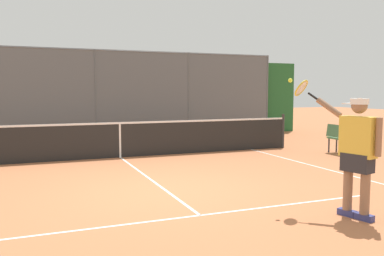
{
  "coord_description": "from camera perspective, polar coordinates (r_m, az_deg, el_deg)",
  "views": [
    {
      "loc": [
        2.24,
        6.91,
        1.8
      ],
      "look_at": [
        -0.8,
        -0.7,
        1.05
      ],
      "focal_mm": 38.08,
      "sensor_mm": 36.0,
      "label": 1
    }
  ],
  "objects": [
    {
      "name": "ground_plane",
      "position": [
        7.49,
        -3.75,
        -8.69
      ],
      "size": [
        60.0,
        60.0,
        0.0
      ],
      "primitive_type": "plane",
      "color": "#B76B42"
    },
    {
      "name": "courtside_bench",
      "position": [
        12.17,
        20.75,
        -1.2
      ],
      "size": [
        0.4,
        1.3,
        0.84
      ],
      "rotation": [
        0.0,
        0.0,
        1.57
      ],
      "color": "#477A51",
      "rests_on": "ground"
    },
    {
      "name": "court_line_markings",
      "position": [
        5.78,
        2.25,
        -12.89
      ],
      "size": [
        8.18,
        10.14,
        0.01
      ],
      "color": "white",
      "rests_on": "ground"
    },
    {
      "name": "fence_backdrop",
      "position": [
        15.83,
        -13.68,
        3.97
      ],
      "size": [
        17.49,
        1.37,
        3.3
      ],
      "color": "#565B60",
      "rests_on": "ground"
    },
    {
      "name": "tennis_player",
      "position": [
        6.15,
        22.03,
        -2.6
      ],
      "size": [
        0.72,
        1.31,
        1.99
      ],
      "rotation": [
        0.0,
        0.0,
        -1.32
      ],
      "color": "navy",
      "rests_on": "ground"
    },
    {
      "name": "tennis_net",
      "position": [
        11.17,
        -10.06,
        -1.58
      ],
      "size": [
        10.51,
        0.09,
        1.07
      ],
      "color": "#2D2D2D",
      "rests_on": "ground"
    }
  ]
}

